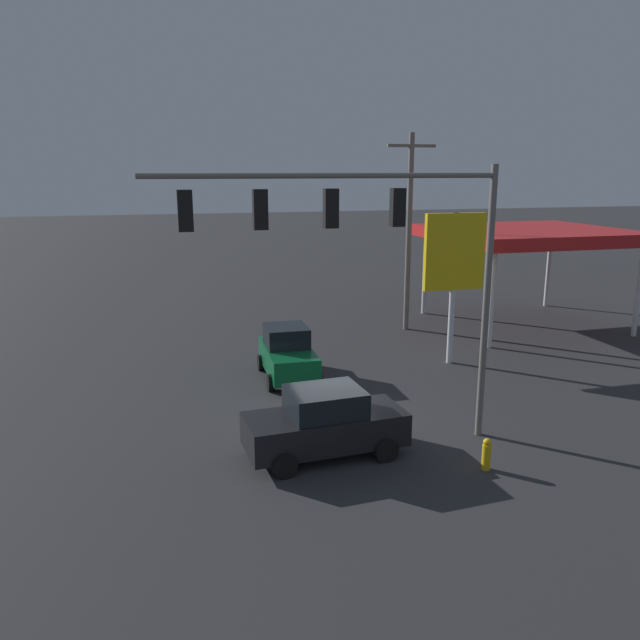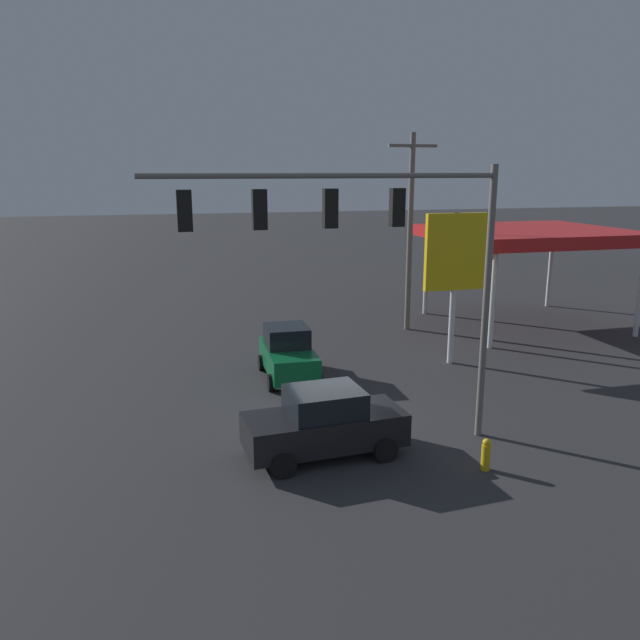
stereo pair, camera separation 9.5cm
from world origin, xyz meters
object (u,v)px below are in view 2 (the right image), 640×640
object	(u,v)px
utility_pole	(410,228)
price_sign	(455,258)
sedan_far	(325,423)
hatchback_crossing	(288,354)
fire_hydrant	(486,454)
traffic_signal_assembly	(364,236)

from	to	relation	value
utility_pole	price_sign	world-z (taller)	utility_pole
price_sign	sedan_far	xyz separation A→B (m)	(7.21, 6.94, -3.39)
sedan_far	hatchback_crossing	bearing A→B (deg)	-97.35
hatchback_crossing	fire_hydrant	bearing A→B (deg)	23.23
traffic_signal_assembly	sedan_far	size ratio (longest dim) A/B	2.10
sedan_far	fire_hydrant	world-z (taller)	sedan_far
utility_pole	sedan_far	bearing A→B (deg)	58.72
price_sign	traffic_signal_assembly	bearing A→B (deg)	47.94
fire_hydrant	sedan_far	bearing A→B (deg)	-26.40
utility_pole	hatchback_crossing	distance (m)	10.13
price_sign	hatchback_crossing	bearing A→B (deg)	1.25
hatchback_crossing	sedan_far	bearing A→B (deg)	-1.92
traffic_signal_assembly	price_sign	distance (m)	9.27
traffic_signal_assembly	utility_pole	size ratio (longest dim) A/B	1.01
sedan_far	fire_hydrant	distance (m)	4.37
hatchback_crossing	sedan_far	distance (m)	6.80
price_sign	fire_hydrant	xyz separation A→B (m)	(3.33, 8.86, -3.91)
traffic_signal_assembly	hatchback_crossing	distance (m)	8.38
traffic_signal_assembly	price_sign	xyz separation A→B (m)	(-6.10, -6.76, -1.70)
hatchback_crossing	sedan_far	world-z (taller)	hatchback_crossing
price_sign	sedan_far	distance (m)	10.57
price_sign	hatchback_crossing	size ratio (longest dim) A/B	1.59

